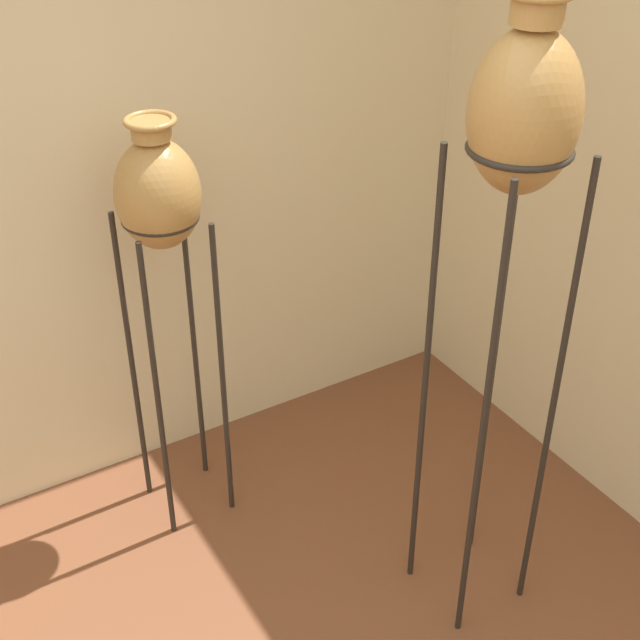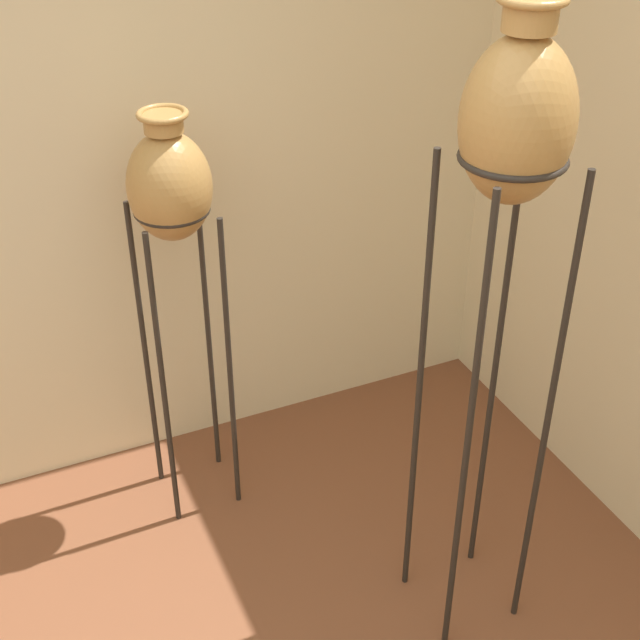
{
  "view_description": "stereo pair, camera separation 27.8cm",
  "coord_description": "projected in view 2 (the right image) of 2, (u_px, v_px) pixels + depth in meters",
  "views": [
    {
      "loc": [
        -0.26,
        -0.77,
        2.47
      ],
      "look_at": [
        0.95,
        1.24,
        0.97
      ],
      "focal_mm": 50.0,
      "sensor_mm": 36.0,
      "label": 1
    },
    {
      "loc": [
        -0.01,
        -0.9,
        2.47
      ],
      "look_at": [
        0.95,
        1.24,
        0.97
      ],
      "focal_mm": 50.0,
      "sensor_mm": 36.0,
      "label": 2
    }
  ],
  "objects": [
    {
      "name": "vase_stand_tall",
      "position": [
        515.0,
        140.0,
        2.19
      ],
      "size": [
        0.29,
        0.29,
        2.01
      ],
      "color": "#28231E",
      "rests_on": "ground_plane"
    },
    {
      "name": "vase_stand_medium",
      "position": [
        171.0,
        197.0,
        2.85
      ],
      "size": [
        0.27,
        0.27,
        1.55
      ],
      "color": "#28231E",
      "rests_on": "ground_plane"
    }
  ]
}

